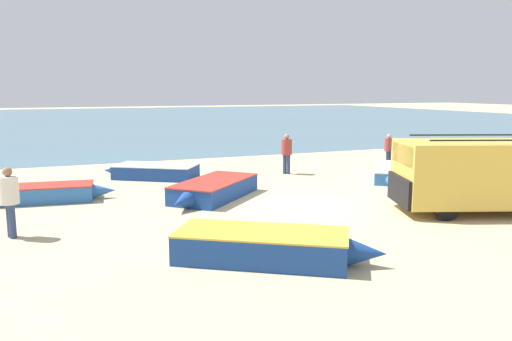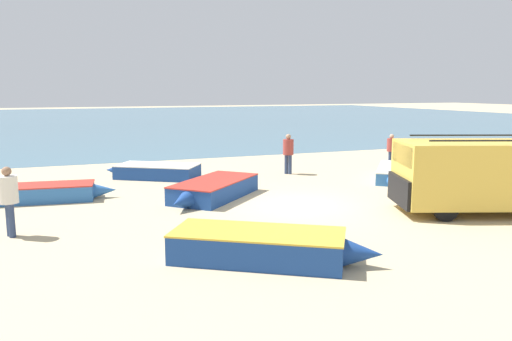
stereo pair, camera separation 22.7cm
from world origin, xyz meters
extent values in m
plane|color=tan|center=(0.00, 0.00, 0.00)|extent=(200.00, 200.00, 0.00)
cube|color=#477084|center=(0.00, 52.00, 0.00)|extent=(120.00, 80.00, 0.01)
cube|color=gold|center=(4.92, -2.97, 1.23)|extent=(5.80, 3.95, 1.90)
cube|color=black|center=(2.36, -2.00, 0.71)|extent=(0.81, 1.92, 0.86)
cube|color=#1E232D|center=(2.44, -2.03, 1.80)|extent=(0.74, 1.83, 0.61)
cylinder|color=black|center=(3.02, -3.29, 0.35)|extent=(0.74, 0.46, 0.71)
cylinder|color=black|center=(3.71, -1.48, 0.35)|extent=(0.74, 0.46, 0.71)
cylinder|color=black|center=(4.62, -3.77, 2.30)|extent=(4.14, 1.60, 0.05)
cylinder|color=black|center=(5.23, -2.17, 2.30)|extent=(4.14, 1.60, 0.05)
cube|color=navy|center=(-3.21, -4.40, 0.31)|extent=(3.96, 3.32, 0.62)
cone|color=navy|center=(-1.31, -5.65, 0.31)|extent=(1.01, 0.95, 0.59)
cube|color=gold|center=(-3.21, -4.40, 0.56)|extent=(0.94, 1.29, 0.05)
cube|color=gold|center=(-3.21, -4.40, 0.64)|extent=(4.00, 3.36, 0.04)
cube|color=navy|center=(-2.19, 2.20, 0.29)|extent=(3.80, 3.79, 0.58)
cone|color=navy|center=(-3.78, 0.62, 0.29)|extent=(0.96, 0.96, 0.56)
cube|color=#B22D23|center=(-2.19, 2.20, 0.52)|extent=(1.24, 1.25, 0.05)
cube|color=#B22D23|center=(-2.19, 2.20, 0.60)|extent=(3.84, 3.83, 0.04)
cube|color=#2D66AD|center=(5.95, 2.96, 0.24)|extent=(3.36, 3.74, 0.48)
cone|color=#2D66AD|center=(4.50, 1.17, 0.24)|extent=(0.88, 0.93, 0.46)
cube|color=silver|center=(5.95, 2.96, 0.41)|extent=(1.04, 0.89, 0.05)
cube|color=silver|center=(5.95, 2.96, 0.50)|extent=(3.40, 3.78, 0.04)
cube|color=navy|center=(-3.32, 6.84, 0.27)|extent=(3.72, 3.24, 0.54)
cone|color=navy|center=(-5.02, 7.96, 0.27)|extent=(0.90, 0.84, 0.52)
cube|color=silver|center=(-3.32, 6.84, 0.48)|extent=(1.01, 1.39, 0.05)
cube|color=silver|center=(-3.32, 6.84, 0.56)|extent=(3.75, 3.27, 0.04)
cube|color=#2D66AD|center=(-7.88, 3.83, 0.26)|extent=(3.64, 1.73, 0.53)
cone|color=#2D66AD|center=(-5.76, 3.57, 0.26)|extent=(0.82, 0.59, 0.50)
cube|color=#B22D23|center=(-7.88, 3.83, 0.46)|extent=(0.34, 1.23, 0.05)
cube|color=#B22D23|center=(-7.88, 3.83, 0.55)|extent=(3.67, 1.75, 0.04)
cylinder|color=navy|center=(-8.46, -0.31, 0.44)|extent=(0.17, 0.17, 0.88)
cylinder|color=navy|center=(-8.40, -0.48, 0.44)|extent=(0.17, 0.17, 0.88)
cylinder|color=silver|center=(-8.43, -0.40, 1.23)|extent=(0.48, 0.48, 0.70)
sphere|color=#8C664C|center=(-8.43, -0.40, 1.70)|extent=(0.24, 0.24, 0.24)
cylinder|color=navy|center=(2.36, 5.67, 0.43)|extent=(0.16, 0.16, 0.87)
cylinder|color=navy|center=(2.24, 5.80, 0.43)|extent=(0.16, 0.16, 0.87)
cylinder|color=#993833|center=(2.30, 5.73, 1.21)|extent=(0.47, 0.47, 0.69)
sphere|color=tan|center=(2.30, 5.73, 1.67)|extent=(0.23, 0.23, 0.23)
cylinder|color=navy|center=(7.64, 5.56, 0.39)|extent=(0.15, 0.15, 0.79)
cylinder|color=navy|center=(7.80, 5.61, 0.39)|extent=(0.15, 0.15, 0.79)
cylinder|color=#993833|center=(7.72, 5.58, 1.10)|extent=(0.43, 0.43, 0.62)
sphere|color=tan|center=(7.72, 5.58, 1.52)|extent=(0.21, 0.21, 0.21)
camera|label=1|loc=(-7.35, -14.12, 3.73)|focal=35.00mm
camera|label=2|loc=(-7.14, -14.21, 3.73)|focal=35.00mm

